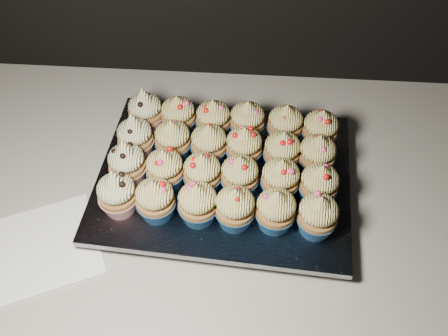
% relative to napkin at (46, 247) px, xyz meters
% --- Properties ---
extents(cabinet, '(2.40, 0.60, 0.86)m').
position_rel_napkin_xyz_m(cabinet, '(0.25, 0.16, -0.47)').
color(cabinet, black).
rests_on(cabinet, ground).
extents(worktop, '(2.44, 0.64, 0.04)m').
position_rel_napkin_xyz_m(worktop, '(0.25, 0.16, -0.02)').
color(worktop, beige).
rests_on(worktop, cabinet).
extents(napkin, '(0.22, 0.22, 0.00)m').
position_rel_napkin_xyz_m(napkin, '(0.00, 0.00, 0.00)').
color(napkin, white).
rests_on(napkin, worktop).
extents(baking_tray, '(0.42, 0.33, 0.02)m').
position_rel_napkin_xyz_m(baking_tray, '(0.28, 0.15, 0.01)').
color(baking_tray, black).
rests_on(baking_tray, worktop).
extents(foil_lining, '(0.45, 0.36, 0.01)m').
position_rel_napkin_xyz_m(foil_lining, '(0.28, 0.15, 0.03)').
color(foil_lining, silver).
rests_on(foil_lining, baking_tray).
extents(cupcake_0, '(0.06, 0.06, 0.10)m').
position_rel_napkin_xyz_m(cupcake_0, '(0.12, 0.06, 0.07)').
color(cupcake_0, '#AB171A').
rests_on(cupcake_0, foil_lining).
extents(cupcake_1, '(0.06, 0.06, 0.08)m').
position_rel_napkin_xyz_m(cupcake_1, '(0.18, 0.06, 0.07)').
color(cupcake_1, navy).
rests_on(cupcake_1, foil_lining).
extents(cupcake_2, '(0.06, 0.06, 0.08)m').
position_rel_napkin_xyz_m(cupcake_2, '(0.24, 0.05, 0.07)').
color(cupcake_2, navy).
rests_on(cupcake_2, foil_lining).
extents(cupcake_3, '(0.06, 0.06, 0.08)m').
position_rel_napkin_xyz_m(cupcake_3, '(0.30, 0.05, 0.07)').
color(cupcake_3, navy).
rests_on(cupcake_3, foil_lining).
extents(cupcake_4, '(0.06, 0.06, 0.08)m').
position_rel_napkin_xyz_m(cupcake_4, '(0.37, 0.05, 0.07)').
color(cupcake_4, navy).
rests_on(cupcake_4, foil_lining).
extents(cupcake_5, '(0.06, 0.06, 0.08)m').
position_rel_napkin_xyz_m(cupcake_5, '(0.43, 0.04, 0.07)').
color(cupcake_5, navy).
rests_on(cupcake_5, foil_lining).
extents(cupcake_6, '(0.06, 0.06, 0.10)m').
position_rel_napkin_xyz_m(cupcake_6, '(0.12, 0.13, 0.07)').
color(cupcake_6, '#AB171A').
rests_on(cupcake_6, foil_lining).
extents(cupcake_7, '(0.06, 0.06, 0.08)m').
position_rel_napkin_xyz_m(cupcake_7, '(0.18, 0.12, 0.07)').
color(cupcake_7, navy).
rests_on(cupcake_7, foil_lining).
extents(cupcake_8, '(0.06, 0.06, 0.08)m').
position_rel_napkin_xyz_m(cupcake_8, '(0.25, 0.11, 0.07)').
color(cupcake_8, navy).
rests_on(cupcake_8, foil_lining).
extents(cupcake_9, '(0.06, 0.06, 0.08)m').
position_rel_napkin_xyz_m(cupcake_9, '(0.31, 0.11, 0.07)').
color(cupcake_9, navy).
rests_on(cupcake_9, foil_lining).
extents(cupcake_10, '(0.06, 0.06, 0.08)m').
position_rel_napkin_xyz_m(cupcake_10, '(0.37, 0.11, 0.07)').
color(cupcake_10, navy).
rests_on(cupcake_10, foil_lining).
extents(cupcake_11, '(0.06, 0.06, 0.08)m').
position_rel_napkin_xyz_m(cupcake_11, '(0.43, 0.10, 0.07)').
color(cupcake_11, navy).
rests_on(cupcake_11, foil_lining).
extents(cupcake_12, '(0.06, 0.06, 0.10)m').
position_rel_napkin_xyz_m(cupcake_12, '(0.12, 0.19, 0.07)').
color(cupcake_12, '#AB171A').
rests_on(cupcake_12, foil_lining).
extents(cupcake_13, '(0.06, 0.06, 0.08)m').
position_rel_napkin_xyz_m(cupcake_13, '(0.19, 0.18, 0.07)').
color(cupcake_13, navy).
rests_on(cupcake_13, foil_lining).
extents(cupcake_14, '(0.06, 0.06, 0.08)m').
position_rel_napkin_xyz_m(cupcake_14, '(0.25, 0.18, 0.07)').
color(cupcake_14, navy).
rests_on(cupcake_14, foil_lining).
extents(cupcake_15, '(0.06, 0.06, 0.08)m').
position_rel_napkin_xyz_m(cupcake_15, '(0.31, 0.18, 0.07)').
color(cupcake_15, navy).
rests_on(cupcake_15, foil_lining).
extents(cupcake_16, '(0.06, 0.06, 0.08)m').
position_rel_napkin_xyz_m(cupcake_16, '(0.38, 0.17, 0.07)').
color(cupcake_16, navy).
rests_on(cupcake_16, foil_lining).
extents(cupcake_17, '(0.06, 0.06, 0.08)m').
position_rel_napkin_xyz_m(cupcake_17, '(0.43, 0.17, 0.07)').
color(cupcake_17, navy).
rests_on(cupcake_17, foil_lining).
extents(cupcake_18, '(0.06, 0.06, 0.10)m').
position_rel_napkin_xyz_m(cupcake_18, '(0.13, 0.25, 0.07)').
color(cupcake_18, '#AB171A').
rests_on(cupcake_18, foil_lining).
extents(cupcake_19, '(0.06, 0.06, 0.08)m').
position_rel_napkin_xyz_m(cupcake_19, '(0.19, 0.24, 0.07)').
color(cupcake_19, navy).
rests_on(cupcake_19, foil_lining).
extents(cupcake_20, '(0.06, 0.06, 0.08)m').
position_rel_napkin_xyz_m(cupcake_20, '(0.25, 0.24, 0.07)').
color(cupcake_20, navy).
rests_on(cupcake_20, foil_lining).
extents(cupcake_21, '(0.06, 0.06, 0.08)m').
position_rel_napkin_xyz_m(cupcake_21, '(0.31, 0.24, 0.07)').
color(cupcake_21, navy).
rests_on(cupcake_21, foil_lining).
extents(cupcake_22, '(0.06, 0.06, 0.08)m').
position_rel_napkin_xyz_m(cupcake_22, '(0.38, 0.24, 0.07)').
color(cupcake_22, navy).
rests_on(cupcake_22, foil_lining).
extents(cupcake_23, '(0.06, 0.06, 0.08)m').
position_rel_napkin_xyz_m(cupcake_23, '(0.44, 0.23, 0.07)').
color(cupcake_23, navy).
rests_on(cupcake_23, foil_lining).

